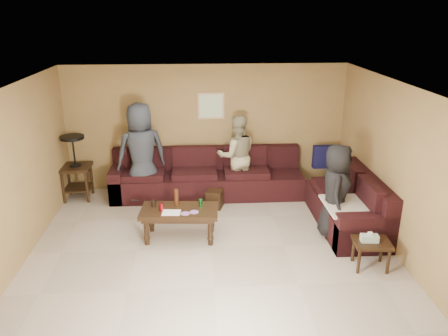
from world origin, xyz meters
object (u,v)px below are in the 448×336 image
sectional_sofa (252,189)px  end_table_left (76,166)px  person_left (142,153)px  waste_bin (215,199)px  person_middle (237,156)px  coffee_table (179,214)px  person_right (336,191)px  side_table_right (371,244)px

sectional_sofa → end_table_left: end_table_left is taller
end_table_left → person_left: size_ratio=0.66×
waste_bin → person_middle: (0.46, 0.60, 0.63)m
end_table_left → person_middle: bearing=0.1°
end_table_left → sectional_sofa: bearing=-9.2°
coffee_table → person_middle: 2.05m
person_middle → end_table_left: bearing=-5.5°
waste_bin → person_left: bearing=162.3°
sectional_sofa → coffee_table: sectional_sofa is taller
coffee_table → person_right: 2.50m
person_left → person_right: (3.21, -1.58, -0.18)m
coffee_table → waste_bin: 1.29m
waste_bin → person_middle: bearing=52.5°
waste_bin → sectional_sofa: bearing=4.6°
person_left → person_middle: person_left is taller
person_middle → person_right: bearing=123.2°
side_table_right → person_middle: size_ratio=0.35×
person_left → end_table_left: bearing=-27.2°
end_table_left → person_right: 4.83m
end_table_left → person_left: person_left is taller
sectional_sofa → person_left: size_ratio=2.44×
sectional_sofa → person_left: person_left is taller
person_right → waste_bin: bearing=75.0°
side_table_right → person_left: bearing=143.4°
coffee_table → side_table_right: size_ratio=2.23×
sectional_sofa → end_table_left: bearing=170.8°
side_table_right → person_right: size_ratio=0.37×
end_table_left → person_middle: size_ratio=0.78×
end_table_left → person_right: person_right is taller
side_table_right → person_right: bearing=103.6°
coffee_table → person_middle: person_middle is taller
person_right → coffee_table: bearing=105.5°
waste_bin → person_left: size_ratio=0.18×
coffee_table → waste_bin: (0.61, 1.11, -0.26)m
side_table_right → waste_bin: (-2.11, 2.14, -0.20)m
end_table_left → side_table_right: end_table_left is taller
sectional_sofa → coffee_table: (-1.31, -1.16, 0.10)m
sectional_sofa → person_middle: 0.76m
sectional_sofa → side_table_right: 2.61m
waste_bin → person_right: person_right is taller
coffee_table → waste_bin: bearing=61.3°
side_table_right → person_middle: bearing=121.1°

